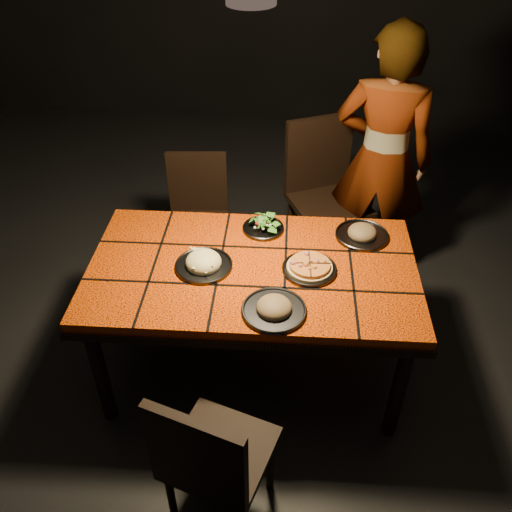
# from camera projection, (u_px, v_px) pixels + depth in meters

# --- Properties ---
(room_shell) EXTENTS (6.04, 7.04, 3.08)m
(room_shell) POSITION_uv_depth(u_px,v_px,m) (252.00, 122.00, 2.17)
(room_shell) COLOR black
(room_shell) RESTS_ON ground
(dining_table) EXTENTS (1.62, 0.92, 0.75)m
(dining_table) POSITION_uv_depth(u_px,v_px,m) (253.00, 278.00, 2.69)
(dining_table) COLOR #D94206
(dining_table) RESTS_ON ground
(chair_near) EXTENTS (0.50, 0.50, 0.88)m
(chair_near) POSITION_uv_depth(u_px,v_px,m) (211.00, 459.00, 2.10)
(chair_near) COLOR black
(chair_near) RESTS_ON ground
(chair_far_left) EXTENTS (0.41, 0.41, 0.85)m
(chair_far_left) POSITION_uv_depth(u_px,v_px,m) (198.00, 210.00, 3.51)
(chair_far_left) COLOR black
(chair_far_left) RESTS_ON ground
(chair_far_right) EXTENTS (0.60, 0.60, 1.01)m
(chair_far_right) POSITION_uv_depth(u_px,v_px,m) (324.00, 186.00, 3.56)
(chair_far_right) COLOR black
(chair_far_right) RESTS_ON ground
(diner) EXTENTS (0.69, 0.54, 1.66)m
(diner) POSITION_uv_depth(u_px,v_px,m) (382.00, 160.00, 3.31)
(diner) COLOR brown
(diner) RESTS_ON ground
(plate_pizza) EXTENTS (0.26, 0.26, 0.04)m
(plate_pizza) POSITION_uv_depth(u_px,v_px,m) (309.00, 268.00, 2.60)
(plate_pizza) COLOR #3B3B40
(plate_pizza) RESTS_ON dining_table
(plate_pasta) EXTENTS (0.28, 0.28, 0.09)m
(plate_pasta) POSITION_uv_depth(u_px,v_px,m) (204.00, 263.00, 2.62)
(plate_pasta) COLOR #3B3B40
(plate_pasta) RESTS_ON dining_table
(plate_salad) EXTENTS (0.22, 0.22, 0.07)m
(plate_salad) POSITION_uv_depth(u_px,v_px,m) (263.00, 226.00, 2.86)
(plate_salad) COLOR #3B3B40
(plate_salad) RESTS_ON dining_table
(plate_mushroom_a) EXTENTS (0.29, 0.29, 0.10)m
(plate_mushroom_a) POSITION_uv_depth(u_px,v_px,m) (274.00, 308.00, 2.37)
(plate_mushroom_a) COLOR #3B3B40
(plate_mushroom_a) RESTS_ON dining_table
(plate_mushroom_b) EXTENTS (0.28, 0.28, 0.09)m
(plate_mushroom_b) POSITION_uv_depth(u_px,v_px,m) (362.00, 233.00, 2.81)
(plate_mushroom_b) COLOR #3B3B40
(plate_mushroom_b) RESTS_ON dining_table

